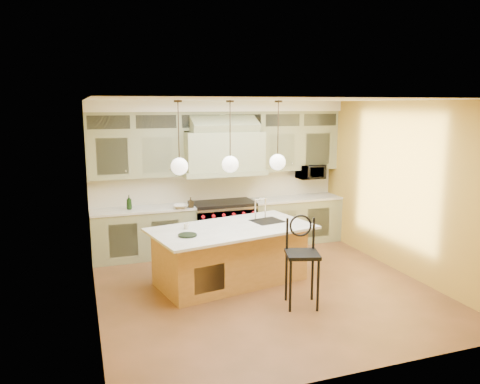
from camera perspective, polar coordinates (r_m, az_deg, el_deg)
name	(u,v)px	position (r m, az deg, el deg)	size (l,w,h in m)	color
floor	(264,288)	(7.48, 2.93, -11.65)	(5.00, 5.00, 0.00)	brown
ceiling	(266,100)	(6.92, 3.16, 11.17)	(5.00, 5.00, 0.00)	white
wall_back	(218,174)	(9.38, -2.73, 2.15)	(5.00, 5.00, 0.00)	gold
wall_front	(358,243)	(4.90, 14.19, -6.10)	(5.00, 5.00, 0.00)	gold
wall_left	(91,210)	(6.55, -17.67, -2.07)	(5.00, 5.00, 0.00)	gold
wall_right	(403,188)	(8.32, 19.20, 0.46)	(5.00, 5.00, 0.00)	gold
back_cabinetry	(222,177)	(9.13, -2.26, 1.79)	(5.00, 0.77, 2.90)	gray
range	(223,225)	(9.24, -2.05, -4.08)	(1.20, 0.74, 0.96)	silver
kitchen_island	(231,254)	(7.58, -1.11, -7.52)	(2.74, 1.80, 1.35)	olive
counter_stool	(302,255)	(6.71, 7.56, -7.62)	(0.56, 0.56, 1.29)	black
microwave	(311,172)	(9.88, 8.60, 2.47)	(0.54, 0.37, 0.30)	black
oil_bottle_a	(129,202)	(8.78, -13.37, -1.23)	(0.10, 0.10, 0.26)	black
oil_bottle_b	(191,203)	(8.73, -6.04, -1.29)	(0.09, 0.09, 0.20)	black
fruit_bowl	(181,207)	(8.71, -7.24, -1.78)	(0.28, 0.28, 0.07)	silver
cup	(186,226)	(7.36, -6.55, -4.16)	(0.09, 0.09, 0.09)	white
pendant_left	(179,164)	(7.06, -7.40, 3.35)	(0.26, 0.26, 1.11)	#2D2319
pendant_center	(230,162)	(7.26, -1.20, 3.64)	(0.26, 0.26, 1.11)	#2D2319
pendant_right	(278,160)	(7.54, 4.60, 3.87)	(0.26, 0.26, 1.11)	#2D2319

